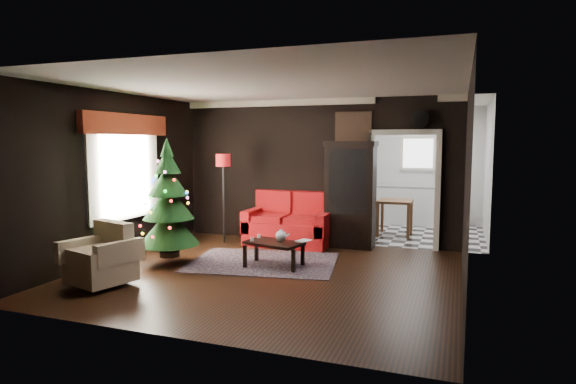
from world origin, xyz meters
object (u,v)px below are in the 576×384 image
(christmas_tree, at_px, (168,200))
(armchair, at_px, (101,253))
(teapot, at_px, (281,236))
(wall_clock, at_px, (419,119))
(curio_cabinet, at_px, (350,197))
(floor_lamp, at_px, (224,201))
(kitchen_table, at_px, (395,218))
(loveseat, at_px, (289,219))
(coffee_table, at_px, (274,254))

(christmas_tree, xyz_separation_m, armchair, (-0.19, -1.36, -0.59))
(teapot, height_order, wall_clock, wall_clock)
(armchair, bearing_deg, curio_cabinet, 70.00)
(wall_clock, bearing_deg, armchair, -135.80)
(teapot, bearing_deg, floor_lamp, 141.78)
(wall_clock, distance_m, kitchen_table, 2.43)
(armchair, bearing_deg, kitchen_table, 73.17)
(loveseat, xyz_separation_m, curio_cabinet, (1.15, 0.22, 0.45))
(curio_cabinet, bearing_deg, loveseat, -169.17)
(loveseat, bearing_deg, curio_cabinet, 10.83)
(coffee_table, relative_size, teapot, 4.36)
(teapot, distance_m, kitchen_table, 3.52)
(curio_cabinet, distance_m, armchair, 4.51)
(floor_lamp, xyz_separation_m, kitchen_table, (3.06, 1.90, -0.45))
(kitchen_table, bearing_deg, teapot, -112.80)
(christmas_tree, bearing_deg, loveseat, 56.31)
(kitchen_table, bearing_deg, christmas_tree, -130.63)
(coffee_table, height_order, teapot, teapot)
(curio_cabinet, height_order, kitchen_table, curio_cabinet)
(curio_cabinet, bearing_deg, wall_clock, 8.53)
(loveseat, xyz_separation_m, teapot, (0.44, -1.59, 0.00))
(coffee_table, height_order, wall_clock, wall_clock)
(loveseat, relative_size, armchair, 2.17)
(curio_cabinet, relative_size, kitchen_table, 2.53)
(armchair, xyz_separation_m, kitchen_table, (3.33, 5.02, -0.09))
(christmas_tree, height_order, armchair, christmas_tree)
(kitchen_table, bearing_deg, floor_lamp, -148.11)
(coffee_table, bearing_deg, wall_clock, 45.33)
(loveseat, relative_size, christmas_tree, 0.91)
(curio_cabinet, relative_size, wall_clock, 5.94)
(christmas_tree, height_order, kitchen_table, christmas_tree)
(christmas_tree, height_order, coffee_table, christmas_tree)
(curio_cabinet, height_order, armchair, curio_cabinet)
(armchair, relative_size, teapot, 3.91)
(floor_lamp, bearing_deg, loveseat, 11.35)
(coffee_table, bearing_deg, loveseat, 101.73)
(loveseat, height_order, floor_lamp, floor_lamp)
(armchair, height_order, kitchen_table, armchair)
(loveseat, bearing_deg, armchair, -114.41)
(floor_lamp, height_order, armchair, floor_lamp)
(christmas_tree, xyz_separation_m, wall_clock, (3.69, 2.41, 1.33))
(coffee_table, bearing_deg, armchair, -137.07)
(christmas_tree, distance_m, armchair, 1.50)
(wall_clock, bearing_deg, kitchen_table, 113.75)
(coffee_table, distance_m, kitchen_table, 3.60)
(armchair, xyz_separation_m, wall_clock, (3.88, 3.77, 1.92))
(christmas_tree, relative_size, coffee_table, 2.13)
(teapot, bearing_deg, kitchen_table, 67.20)
(coffee_table, distance_m, teapot, 0.31)
(curio_cabinet, bearing_deg, christmas_tree, -138.15)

